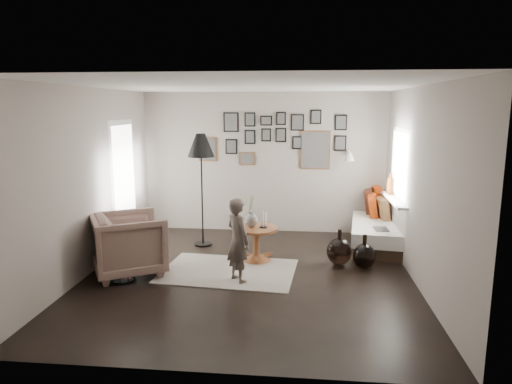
# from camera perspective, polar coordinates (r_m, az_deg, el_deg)

# --- Properties ---
(ground) EXTENTS (4.80, 4.80, 0.00)m
(ground) POSITION_cam_1_polar(r_m,az_deg,el_deg) (6.50, -0.89, -10.39)
(ground) COLOR black
(ground) RESTS_ON ground
(wall_back) EXTENTS (4.50, 0.00, 4.50)m
(wall_back) POSITION_cam_1_polar(r_m,az_deg,el_deg) (8.52, 0.94, 3.66)
(wall_back) COLOR gray
(wall_back) RESTS_ON ground
(wall_front) EXTENTS (4.50, 0.00, 4.50)m
(wall_front) POSITION_cam_1_polar(r_m,az_deg,el_deg) (3.83, -5.08, -4.96)
(wall_front) COLOR gray
(wall_front) RESTS_ON ground
(wall_left) EXTENTS (0.00, 4.80, 4.80)m
(wall_left) POSITION_cam_1_polar(r_m,az_deg,el_deg) (6.79, -20.15, 1.24)
(wall_left) COLOR gray
(wall_left) RESTS_ON ground
(wall_right) EXTENTS (0.00, 4.80, 4.80)m
(wall_right) POSITION_cam_1_polar(r_m,az_deg,el_deg) (6.31, 19.83, 0.59)
(wall_right) COLOR gray
(wall_right) RESTS_ON ground
(ceiling) EXTENTS (4.80, 4.80, 0.00)m
(ceiling) POSITION_cam_1_polar(r_m,az_deg,el_deg) (6.07, -0.96, 13.17)
(ceiling) COLOR white
(ceiling) RESTS_ON wall_back
(door_left) EXTENTS (0.00, 2.14, 2.14)m
(door_left) POSITION_cam_1_polar(r_m,az_deg,el_deg) (7.90, -16.19, 0.87)
(door_left) COLOR white
(door_left) RESTS_ON wall_left
(window_right) EXTENTS (0.15, 1.32, 1.30)m
(window_right) POSITION_cam_1_polar(r_m,az_deg,el_deg) (7.64, 16.72, -0.38)
(window_right) COLOR white
(window_right) RESTS_ON wall_right
(gallery_wall) EXTENTS (2.74, 0.03, 1.08)m
(gallery_wall) POSITION_cam_1_polar(r_m,az_deg,el_deg) (8.44, 2.90, 6.61)
(gallery_wall) COLOR brown
(gallery_wall) RESTS_ON wall_back
(wall_sconce) EXTENTS (0.18, 0.36, 0.16)m
(wall_sconce) POSITION_cam_1_polar(r_m,az_deg,el_deg) (8.25, 11.61, 4.36)
(wall_sconce) COLOR white
(wall_sconce) RESTS_ON wall_back
(rug) EXTENTS (1.98, 1.46, 0.01)m
(rug) POSITION_cam_1_polar(r_m,az_deg,el_deg) (6.66, -3.45, -9.82)
(rug) COLOR silver
(rug) RESTS_ON ground
(pedestal_table) EXTENTS (0.67, 0.67, 0.52)m
(pedestal_table) POSITION_cam_1_polar(r_m,az_deg,el_deg) (7.02, 0.04, -6.67)
(pedestal_table) COLOR brown
(pedestal_table) RESTS_ON ground
(vase) EXTENTS (0.19, 0.19, 0.48)m
(vase) POSITION_cam_1_polar(r_m,az_deg,el_deg) (6.94, -0.60, -3.22)
(vase) COLOR black
(vase) RESTS_ON pedestal_table
(candles) EXTENTS (0.11, 0.11, 0.25)m
(candles) POSITION_cam_1_polar(r_m,az_deg,el_deg) (6.91, 0.96, -3.51)
(candles) COLOR black
(candles) RESTS_ON pedestal_table
(daybed) EXTENTS (1.04, 1.97, 0.92)m
(daybed) POSITION_cam_1_polar(r_m,az_deg,el_deg) (8.13, 14.76, -4.28)
(daybed) COLOR black
(daybed) RESTS_ON ground
(magazine_on_daybed) EXTENTS (0.22, 0.29, 0.02)m
(magazine_on_daybed) POSITION_cam_1_polar(r_m,az_deg,el_deg) (7.47, 15.38, -4.48)
(magazine_on_daybed) COLOR black
(magazine_on_daybed) RESTS_ON daybed
(armchair) EXTENTS (1.29, 1.28, 0.87)m
(armchair) POSITION_cam_1_polar(r_m,az_deg,el_deg) (6.68, -15.59, -6.26)
(armchair) COLOR brown
(armchair) RESTS_ON ground
(armchair_cushion) EXTENTS (0.54, 0.54, 0.18)m
(armchair_cushion) POSITION_cam_1_polar(r_m,az_deg,el_deg) (6.71, -15.22, -5.77)
(armchair_cushion) COLOR white
(armchair_cushion) RESTS_ON armchair
(floor_lamp) EXTENTS (0.44, 0.44, 1.90)m
(floor_lamp) POSITION_cam_1_polar(r_m,az_deg,el_deg) (7.59, -6.89, 5.29)
(floor_lamp) COLOR black
(floor_lamp) RESTS_ON ground
(magazine_basket) EXTENTS (0.37, 0.37, 0.43)m
(magazine_basket) POSITION_cam_1_polar(r_m,az_deg,el_deg) (6.55, -16.46, -8.70)
(magazine_basket) COLOR black
(magazine_basket) RESTS_ON ground
(demijohn_large) EXTENTS (0.37, 0.37, 0.56)m
(demijohn_large) POSITION_cam_1_polar(r_m,az_deg,el_deg) (6.95, 10.35, -7.27)
(demijohn_large) COLOR black
(demijohn_large) RESTS_ON ground
(demijohn_small) EXTENTS (0.33, 0.33, 0.51)m
(demijohn_small) POSITION_cam_1_polar(r_m,az_deg,el_deg) (6.88, 13.35, -7.78)
(demijohn_small) COLOR black
(demijohn_small) RESTS_ON ground
(child) EXTENTS (0.48, 0.50, 1.15)m
(child) POSITION_cam_1_polar(r_m,az_deg,el_deg) (6.12, -2.28, -6.05)
(child) COLOR #544942
(child) RESTS_ON ground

